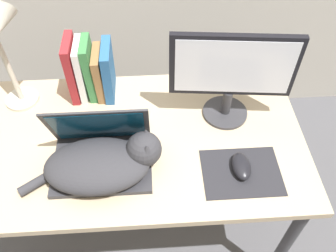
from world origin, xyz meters
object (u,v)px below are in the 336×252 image
at_px(external_monitor, 232,74).
at_px(computer_mouse, 241,166).
at_px(laptop, 101,153).
at_px(book_row, 91,70).
at_px(desk_lamp, 4,41).
at_px(cat, 105,163).

xyz_separation_m(external_monitor, computer_mouse, (0.01, -0.26, -0.18)).
distance_m(laptop, computer_mouse, 0.48).
xyz_separation_m(computer_mouse, book_row, (-0.52, 0.41, 0.09)).
xyz_separation_m(external_monitor, book_row, (-0.51, 0.15, -0.09)).
xyz_separation_m(laptop, desk_lamp, (-0.30, 0.29, 0.26)).
bearing_deg(desk_lamp, external_monitor, -7.00).
bearing_deg(cat, computer_mouse, -2.03).
bearing_deg(desk_lamp, computer_mouse, -24.62).
bearing_deg(book_row, laptop, -81.65).
xyz_separation_m(cat, computer_mouse, (0.46, -0.02, -0.04)).
xyz_separation_m(cat, book_row, (-0.07, 0.40, 0.06)).
height_order(cat, book_row, book_row).
bearing_deg(desk_lamp, book_row, 13.19).
relative_size(external_monitor, computer_mouse, 3.88).
bearing_deg(computer_mouse, external_monitor, 92.24).
relative_size(laptop, computer_mouse, 2.99).
xyz_separation_m(cat, external_monitor, (0.45, 0.24, 0.15)).
height_order(external_monitor, computer_mouse, external_monitor).
relative_size(cat, computer_mouse, 4.23).
distance_m(laptop, desk_lamp, 0.49).
bearing_deg(laptop, book_row, 98.35).
distance_m(book_row, desk_lamp, 0.32).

